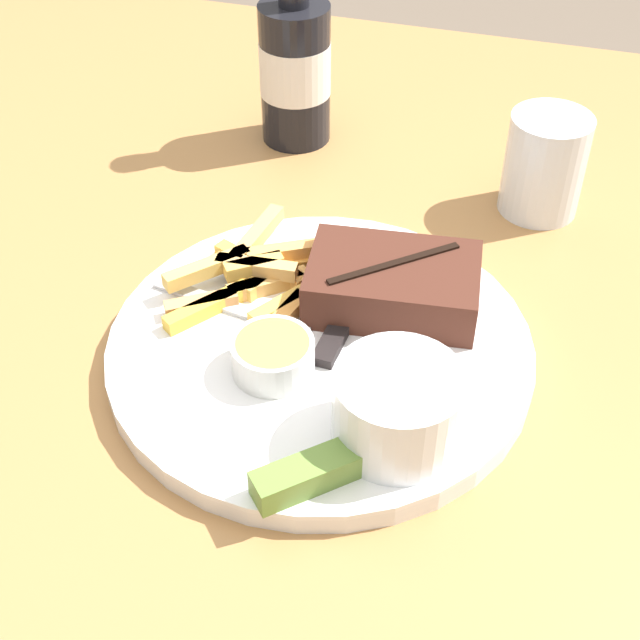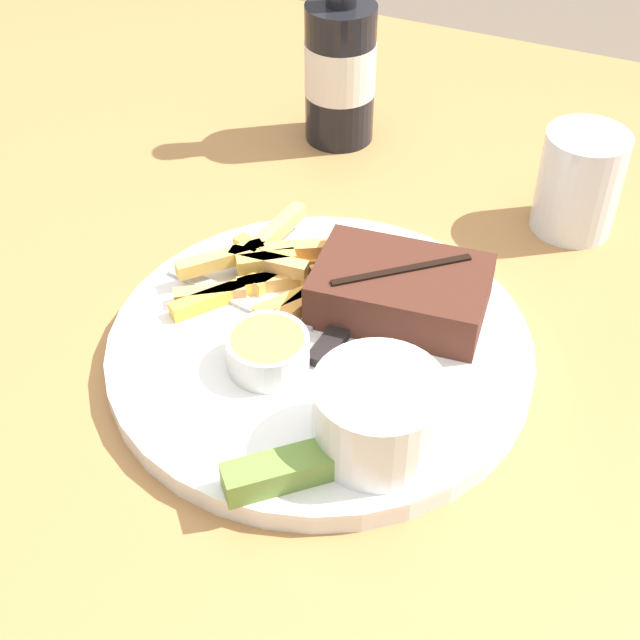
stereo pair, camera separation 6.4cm
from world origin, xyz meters
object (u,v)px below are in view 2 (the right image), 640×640
at_px(coleslaw_cup, 378,411).
at_px(knife_utensil, 357,309).
at_px(dipping_sauce_cup, 268,350).
at_px(beer_bottle, 340,64).
at_px(drinking_glass, 579,182).
at_px(fork_utensil, 232,297).
at_px(pickle_spear, 280,471).
at_px(steak_portion, 400,291).
at_px(dinner_plate, 320,349).

bearing_deg(coleslaw_cup, knife_utensil, 118.14).
xyz_separation_m(dipping_sauce_cup, beer_bottle, (-0.09, 0.34, 0.05)).
distance_m(beer_bottle, drinking_glass, 0.26).
distance_m(fork_utensil, drinking_glass, 0.32).
bearing_deg(pickle_spear, fork_utensil, 128.16).
bearing_deg(knife_utensil, steak_portion, -57.36).
xyz_separation_m(steak_portion, drinking_glass, (0.09, 0.19, 0.01)).
height_order(beer_bottle, drinking_glass, beer_bottle).
distance_m(pickle_spear, knife_utensil, 0.17).
bearing_deg(dipping_sauce_cup, fork_utensil, 137.82).
xyz_separation_m(knife_utensil, beer_bottle, (-0.13, 0.26, 0.06)).
xyz_separation_m(dinner_plate, beer_bottle, (-0.12, 0.30, 0.07)).
xyz_separation_m(beer_bottle, drinking_glass, (0.25, -0.06, -0.03)).
height_order(dinner_plate, fork_utensil, fork_utensil).
bearing_deg(dinner_plate, beer_bottle, 110.89).
distance_m(coleslaw_cup, pickle_spear, 0.07).
bearing_deg(steak_portion, coleslaw_cup, -75.76).
relative_size(fork_utensil, drinking_glass, 1.46).
height_order(steak_portion, drinking_glass, drinking_glass).
bearing_deg(dipping_sauce_cup, steak_portion, 56.06).
bearing_deg(dipping_sauce_cup, coleslaw_cup, -20.10).
distance_m(fork_utensil, knife_utensil, 0.10).
distance_m(dipping_sauce_cup, drinking_glass, 0.32).
xyz_separation_m(coleslaw_cup, pickle_spear, (-0.04, -0.05, -0.02)).
relative_size(dinner_plate, coleslaw_cup, 3.70).
distance_m(steak_portion, beer_bottle, 0.30).
xyz_separation_m(steak_portion, pickle_spear, (-0.01, -0.18, -0.01)).
bearing_deg(fork_utensil, drinking_glass, 57.16).
distance_m(dinner_plate, steak_portion, 0.07).
xyz_separation_m(fork_utensil, knife_utensil, (0.09, 0.03, 0.00)).
distance_m(steak_portion, coleslaw_cup, 0.14).
relative_size(steak_portion, dipping_sauce_cup, 2.32).
xyz_separation_m(dipping_sauce_cup, drinking_glass, (0.16, 0.28, 0.01)).
bearing_deg(knife_utensil, coleslaw_cup, -148.37).
xyz_separation_m(fork_utensil, drinking_glass, (0.22, 0.23, 0.03)).
relative_size(beer_bottle, drinking_glass, 2.40).
bearing_deg(steak_portion, pickle_spear, -93.16).
height_order(dipping_sauce_cup, beer_bottle, beer_bottle).
bearing_deg(drinking_glass, knife_utensil, -120.54).
relative_size(knife_utensil, drinking_glass, 1.80).
xyz_separation_m(dinner_plate, drinking_glass, (0.13, 0.25, 0.04)).
bearing_deg(steak_portion, knife_utensil, -150.85).
bearing_deg(fork_utensil, beer_bottle, 106.92).
bearing_deg(beer_bottle, drinking_glass, -13.09).
distance_m(coleslaw_cup, fork_utensil, 0.18).
height_order(dipping_sauce_cup, pickle_spear, dipping_sauce_cup).
height_order(dinner_plate, knife_utensil, knife_utensil).
bearing_deg(dinner_plate, knife_utensil, 72.56).
bearing_deg(pickle_spear, dipping_sauce_cup, 120.81).
bearing_deg(dinner_plate, steak_portion, 53.94).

